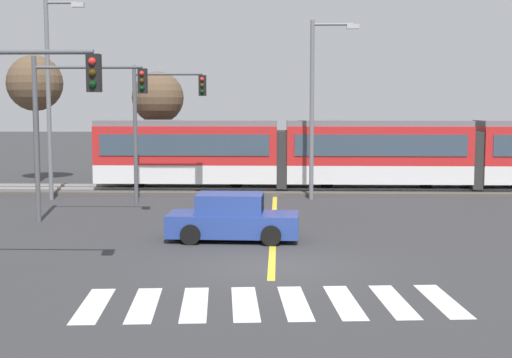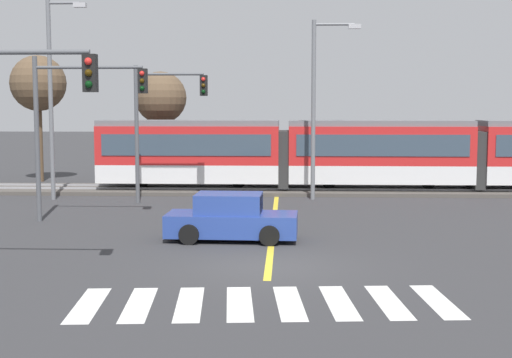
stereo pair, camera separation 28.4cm
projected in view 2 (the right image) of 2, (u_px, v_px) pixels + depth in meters
name	position (u px, v px, depth m)	size (l,w,h in m)	color
ground_plane	(269.00, 266.00, 19.24)	(200.00, 200.00, 0.00)	#333335
track_bed	(277.00, 190.00, 35.89)	(120.00, 4.00, 0.18)	#4C4742
rail_near	(277.00, 189.00, 35.16)	(120.00, 0.08, 0.10)	#939399
rail_far	(277.00, 186.00, 36.59)	(120.00, 0.08, 0.10)	#939399
light_rail_tram	(379.00, 152.00, 35.47)	(28.00, 2.64, 3.43)	silver
crosswalk_stripe_0	(88.00, 305.00, 15.51)	(0.56, 2.80, 0.01)	silver
crosswalk_stripe_1	(139.00, 304.00, 15.55)	(0.56, 2.80, 0.01)	silver
crosswalk_stripe_2	(189.00, 304.00, 15.59)	(0.56, 2.80, 0.01)	silver
crosswalk_stripe_3	(240.00, 303.00, 15.63)	(0.56, 2.80, 0.01)	silver
crosswalk_stripe_4	(289.00, 303.00, 15.68)	(0.56, 2.80, 0.01)	silver
crosswalk_stripe_5	(339.00, 302.00, 15.72)	(0.56, 2.80, 0.01)	silver
crosswalk_stripe_6	(388.00, 302.00, 15.76)	(0.56, 2.80, 0.01)	silver
crosswalk_stripe_7	(438.00, 301.00, 15.80)	(0.56, 2.80, 0.01)	silver
lane_centre_line	(273.00, 226.00, 25.78)	(0.20, 16.37, 0.01)	gold
sedan_crossing	(231.00, 219.00, 22.96)	(4.26, 2.03, 1.52)	#284293
traffic_light_far_left	(160.00, 113.00, 31.40)	(3.25, 0.38, 6.10)	#515459
traffic_light_near_left	(0.00, 121.00, 17.21)	(3.75, 0.38, 5.92)	#515459
traffic_light_mid_left	(74.00, 112.00, 26.29)	(4.25, 0.38, 6.14)	#515459
street_lamp_west	(54.00, 89.00, 32.43)	(1.84, 0.28, 9.13)	slate
street_lamp_centre	(318.00, 98.00, 32.57)	(2.21, 0.28, 8.20)	slate
bare_tree_far_west	(38.00, 84.00, 40.32)	(3.15, 3.15, 7.17)	brown
bare_tree_west	(161.00, 98.00, 40.02)	(2.91, 2.91, 6.25)	brown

